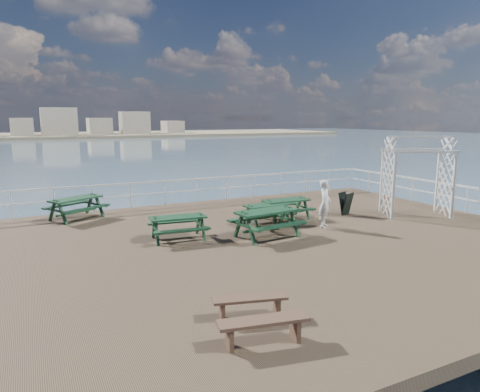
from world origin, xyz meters
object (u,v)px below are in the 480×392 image
flat_bench_near (250,302)px  picnic_table_c (267,210)px  picnic_table_b (178,223)px  trellis_arbor (417,180)px  flat_bench_far (263,325)px  person (325,204)px  picnic_table_a (76,204)px  picnic_table_e (286,205)px  picnic_table_d (267,218)px

flat_bench_near → picnic_table_c: bearing=72.7°
picnic_table_b → trellis_arbor: size_ratio=0.60×
picnic_table_b → picnic_table_c: 3.53m
trellis_arbor → flat_bench_near: bearing=-129.0°
flat_bench_far → picnic_table_c: bearing=70.9°
flat_bench_far → person: 8.20m
picnic_table_a → picnic_table_e: (7.02, -3.49, -0.05)m
picnic_table_d → flat_bench_far: 6.58m
flat_bench_near → picnic_table_b: bearing=100.3°
picnic_table_b → picnic_table_a: bearing=126.2°
flat_bench_near → flat_bench_far: bearing=-89.8°
flat_bench_far → person: (5.71, 5.87, 0.50)m
flat_bench_far → person: bearing=56.7°
picnic_table_b → picnic_table_e: 4.54m
picnic_table_a → person: person is taller
picnic_table_d → flat_bench_near: size_ratio=1.50×
flat_bench_near → picnic_table_d: bearing=71.8°
picnic_table_e → flat_bench_near: 8.16m
flat_bench_near → flat_bench_far: (-0.25, -0.96, 0.03)m
picnic_table_a → flat_bench_far: 11.13m
picnic_table_b → person: 5.08m
trellis_arbor → person: size_ratio=1.85×
picnic_table_a → picnic_table_e: size_ratio=1.35×
picnic_table_b → picnic_table_d: size_ratio=0.84×
picnic_table_e → flat_bench_far: 9.09m
flat_bench_far → person: size_ratio=0.96×
picnic_table_a → picnic_table_e: picnic_table_a is taller
flat_bench_near → flat_bench_far: 0.99m
picnic_table_b → picnic_table_e: size_ratio=1.04×
picnic_table_d → person: 2.41m
flat_bench_far → picnic_table_a: bearing=110.6°
picnic_table_c → picnic_table_d: size_ratio=0.79×
picnic_table_e → picnic_table_a: bearing=154.6°
picnic_table_e → person: bearing=-70.2°
picnic_table_b → flat_bench_far: size_ratio=1.16×
picnic_table_a → picnic_table_b: size_ratio=1.30×
picnic_table_e → picnic_table_c: bearing=-164.3°
picnic_table_a → picnic_table_c: picnic_table_a is taller
picnic_table_a → picnic_table_d: (5.18, -5.29, 0.04)m
picnic_table_c → flat_bench_near: size_ratio=1.19×
picnic_table_c → picnic_table_b: bearing=-175.4°
picnic_table_c → flat_bench_far: bearing=-124.7°
picnic_table_a → picnic_table_c: (6.05, -3.75, -0.08)m
picnic_table_e → trellis_arbor: size_ratio=0.58×
picnic_table_a → picnic_table_c: 7.11m
picnic_table_e → trellis_arbor: trellis_arbor is taller
flat_bench_near → person: bearing=56.7°
picnic_table_b → picnic_table_e: bearing=16.0°
trellis_arbor → picnic_table_e: bearing=-173.8°
picnic_table_c → picnic_table_d: picnic_table_d is taller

